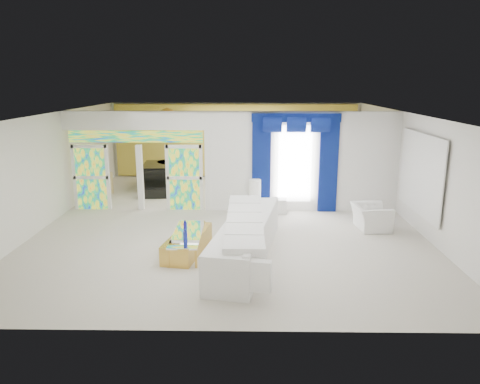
{
  "coord_description": "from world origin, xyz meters",
  "views": [
    {
      "loc": [
        0.49,
        -12.5,
        3.88
      ],
      "look_at": [
        0.3,
        -1.2,
        1.1
      ],
      "focal_mm": 34.09,
      "sensor_mm": 36.0,
      "label": 1
    }
  ],
  "objects_px": {
    "console_table": "(265,206)",
    "armchair": "(371,217)",
    "white_sofa": "(246,240)",
    "grand_piano": "(162,176)",
    "coffee_table": "(188,243)"
  },
  "relations": [
    {
      "from": "console_table",
      "to": "armchair",
      "type": "height_order",
      "value": "armchair"
    },
    {
      "from": "coffee_table",
      "to": "grand_piano",
      "type": "distance_m",
      "value": 6.83
    },
    {
      "from": "console_table",
      "to": "armchair",
      "type": "relative_size",
      "value": 1.29
    },
    {
      "from": "armchair",
      "to": "grand_piano",
      "type": "height_order",
      "value": "grand_piano"
    },
    {
      "from": "white_sofa",
      "to": "coffee_table",
      "type": "relative_size",
      "value": 2.21
    },
    {
      "from": "coffee_table",
      "to": "grand_piano",
      "type": "height_order",
      "value": "grand_piano"
    },
    {
      "from": "coffee_table",
      "to": "grand_piano",
      "type": "bearing_deg",
      "value": 105.33
    },
    {
      "from": "white_sofa",
      "to": "armchair",
      "type": "relative_size",
      "value": 4.25
    },
    {
      "from": "console_table",
      "to": "grand_piano",
      "type": "height_order",
      "value": "grand_piano"
    },
    {
      "from": "console_table",
      "to": "armchair",
      "type": "distance_m",
      "value": 3.16
    },
    {
      "from": "console_table",
      "to": "white_sofa",
      "type": "bearing_deg",
      "value": -98.83
    },
    {
      "from": "armchair",
      "to": "grand_piano",
      "type": "bearing_deg",
      "value": 48.37
    },
    {
      "from": "white_sofa",
      "to": "console_table",
      "type": "bearing_deg",
      "value": 91.5
    },
    {
      "from": "grand_piano",
      "to": "console_table",
      "type": "bearing_deg",
      "value": -46.58
    },
    {
      "from": "white_sofa",
      "to": "console_table",
      "type": "xyz_separation_m",
      "value": [
        0.55,
        3.55,
        -0.19
      ]
    }
  ]
}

